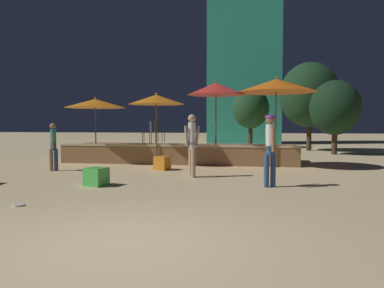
% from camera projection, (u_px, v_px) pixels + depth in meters
% --- Properties ---
extents(ground_plane, '(120.00, 120.00, 0.00)m').
position_uv_depth(ground_plane, '(124.00, 244.00, 4.95)').
color(ground_plane, '#D1B784').
extents(wooden_deck, '(9.42, 2.64, 0.79)m').
position_uv_depth(wooden_deck, '(181.00, 153.00, 15.65)').
color(wooden_deck, olive).
rests_on(wooden_deck, ground).
extents(patio_umbrella_0, '(2.43, 2.43, 2.67)m').
position_uv_depth(patio_umbrella_0, '(95.00, 103.00, 15.10)').
color(patio_umbrella_0, brown).
rests_on(patio_umbrella_0, ground).
extents(patio_umbrella_1, '(2.88, 2.88, 3.30)m').
position_uv_depth(patio_umbrella_1, '(276.00, 86.00, 13.55)').
color(patio_umbrella_1, brown).
rests_on(patio_umbrella_1, ground).
extents(patio_umbrella_2, '(2.16, 2.16, 2.78)m').
position_uv_depth(patio_umbrella_2, '(156.00, 100.00, 14.31)').
color(patio_umbrella_2, brown).
rests_on(patio_umbrella_2, ground).
extents(patio_umbrella_3, '(2.19, 2.19, 3.25)m').
position_uv_depth(patio_umbrella_3, '(216.00, 89.00, 14.30)').
color(patio_umbrella_3, brown).
rests_on(patio_umbrella_3, ground).
extents(cube_seat_0, '(0.59, 0.59, 0.46)m').
position_uv_depth(cube_seat_0, '(96.00, 177.00, 9.62)').
color(cube_seat_0, '#4CC651').
rests_on(cube_seat_0, ground).
extents(cube_seat_1, '(0.56, 0.56, 0.47)m').
position_uv_depth(cube_seat_1, '(162.00, 163.00, 12.91)').
color(cube_seat_1, orange).
rests_on(cube_seat_1, ground).
extents(person_0, '(0.27, 0.44, 1.61)m').
position_uv_depth(person_0, '(53.00, 146.00, 12.61)').
color(person_0, '#2D4C7F').
rests_on(person_0, ground).
extents(person_1, '(0.46, 0.36, 1.87)m').
position_uv_depth(person_1, '(192.00, 142.00, 11.10)').
color(person_1, tan).
rests_on(person_1, ground).
extents(person_2, '(0.30, 0.51, 1.81)m').
position_uv_depth(person_2, '(270.00, 146.00, 9.35)').
color(person_2, '#2D4C7F').
rests_on(person_2, ground).
extents(bistro_chair_0, '(0.41, 0.40, 0.90)m').
position_uv_depth(bistro_chair_0, '(158.00, 130.00, 16.18)').
color(bistro_chair_0, '#1E4C47').
rests_on(bistro_chair_0, wooden_deck).
extents(bistro_chair_1, '(0.46, 0.46, 0.90)m').
position_uv_depth(bistro_chair_1, '(149.00, 130.00, 15.19)').
color(bistro_chair_1, '#2D3338').
rests_on(bistro_chair_1, wooden_deck).
extents(frisbee_disc, '(0.23, 0.23, 0.03)m').
position_uv_depth(frisbee_disc, '(18.00, 205.00, 7.25)').
color(frisbee_disc, white).
rests_on(frisbee_disc, ground).
extents(background_tree_0, '(2.58, 2.58, 3.85)m').
position_uv_depth(background_tree_0, '(335.00, 108.00, 19.34)').
color(background_tree_0, '#3D2B1C').
rests_on(background_tree_0, ground).
extents(background_tree_1, '(2.45, 2.45, 3.98)m').
position_uv_depth(background_tree_1, '(251.00, 108.00, 24.95)').
color(background_tree_1, '#3D2B1C').
rests_on(background_tree_1, ground).
extents(background_tree_2, '(3.48, 3.48, 5.21)m').
position_uv_depth(background_tree_2, '(310.00, 95.00, 22.05)').
color(background_tree_2, '#3D2B1C').
rests_on(background_tree_2, ground).
extents(distant_building, '(5.76, 3.50, 14.75)m').
position_uv_depth(distant_building, '(245.00, 52.00, 30.23)').
color(distant_building, teal).
rests_on(distant_building, ground).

